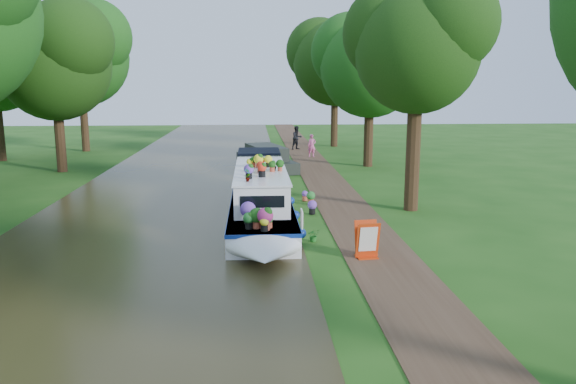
{
  "coord_description": "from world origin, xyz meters",
  "views": [
    {
      "loc": [
        -2.53,
        -18.71,
        5.05
      ],
      "look_at": [
        -1.32,
        0.44,
        1.3
      ],
      "focal_mm": 35.0,
      "sensor_mm": 36.0,
      "label": 1
    }
  ],
  "objects_px": {
    "plant_boat": "(261,196)",
    "pedestrian_dark": "(297,138)",
    "second_boat": "(266,160)",
    "sandwich_board": "(367,241)",
    "pedestrian_pink": "(312,146)"
  },
  "relations": [
    {
      "from": "second_boat",
      "to": "pedestrian_dark",
      "type": "relative_size",
      "value": 4.27
    },
    {
      "from": "pedestrian_pink",
      "to": "plant_boat",
      "type": "bearing_deg",
      "value": -110.29
    },
    {
      "from": "plant_boat",
      "to": "pedestrian_dark",
      "type": "distance_m",
      "value": 22.09
    },
    {
      "from": "second_boat",
      "to": "pedestrian_dark",
      "type": "distance_m",
      "value": 10.01
    },
    {
      "from": "second_boat",
      "to": "sandwich_board",
      "type": "bearing_deg",
      "value": -97.26
    },
    {
      "from": "plant_boat",
      "to": "sandwich_board",
      "type": "bearing_deg",
      "value": -59.85
    },
    {
      "from": "sandwich_board",
      "to": "second_boat",
      "type": "bearing_deg",
      "value": 91.83
    },
    {
      "from": "plant_boat",
      "to": "sandwich_board",
      "type": "distance_m",
      "value": 5.99
    },
    {
      "from": "pedestrian_pink",
      "to": "second_boat",
      "type": "bearing_deg",
      "value": -129.92
    },
    {
      "from": "second_boat",
      "to": "sandwich_board",
      "type": "xyz_separation_m",
      "value": [
        2.5,
        -17.38,
        -0.05
      ]
    },
    {
      "from": "plant_boat",
      "to": "pedestrian_dark",
      "type": "bearing_deg",
      "value": 81.95
    },
    {
      "from": "pedestrian_dark",
      "to": "sandwich_board",
      "type": "bearing_deg",
      "value": -121.31
    },
    {
      "from": "second_boat",
      "to": "sandwich_board",
      "type": "distance_m",
      "value": 17.56
    },
    {
      "from": "plant_boat",
      "to": "second_boat",
      "type": "relative_size",
      "value": 1.78
    },
    {
      "from": "plant_boat",
      "to": "pedestrian_dark",
      "type": "xyz_separation_m",
      "value": [
        3.09,
        21.88,
        0.07
      ]
    }
  ]
}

